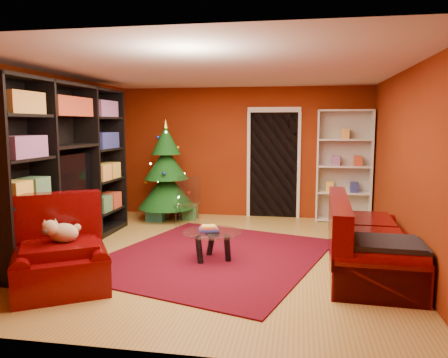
% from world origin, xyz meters
% --- Properties ---
extents(floor, '(5.00, 5.50, 0.05)m').
position_xyz_m(floor, '(0.00, 0.00, -0.03)').
color(floor, olive).
rests_on(floor, ground).
extents(ceiling, '(5.00, 5.50, 0.05)m').
position_xyz_m(ceiling, '(0.00, 0.00, 2.62)').
color(ceiling, silver).
rests_on(ceiling, wall_back).
extents(wall_back, '(5.00, 0.05, 2.60)m').
position_xyz_m(wall_back, '(0.00, 2.77, 1.30)').
color(wall_back, maroon).
rests_on(wall_back, ground).
extents(wall_left, '(0.05, 5.50, 2.60)m').
position_xyz_m(wall_left, '(-2.52, 0.00, 1.30)').
color(wall_left, maroon).
rests_on(wall_left, ground).
extents(wall_right, '(0.05, 5.50, 2.60)m').
position_xyz_m(wall_right, '(2.52, 0.00, 1.30)').
color(wall_right, maroon).
rests_on(wall_right, ground).
extents(doorway, '(1.06, 0.60, 2.16)m').
position_xyz_m(doorway, '(0.60, 2.73, 1.05)').
color(doorway, black).
rests_on(doorway, floor).
extents(rug, '(3.59, 3.90, 0.02)m').
position_xyz_m(rug, '(-0.07, -0.11, 0.01)').
color(rug, '#540716').
rests_on(rug, floor).
extents(media_unit, '(0.54, 3.20, 2.45)m').
position_xyz_m(media_unit, '(-2.27, -0.08, 1.23)').
color(media_unit, black).
rests_on(media_unit, floor).
extents(christmas_tree, '(1.44, 1.44, 1.98)m').
position_xyz_m(christmas_tree, '(-1.44, 2.12, 0.96)').
color(christmas_tree, '#0D4012').
rests_on(christmas_tree, floor).
extents(gift_box_teal, '(0.34, 0.34, 0.33)m').
position_xyz_m(gift_box_teal, '(-1.62, 2.02, 0.17)').
color(gift_box_teal, teal).
rests_on(gift_box_teal, floor).
extents(gift_box_green, '(0.31, 0.31, 0.28)m').
position_xyz_m(gift_box_green, '(-1.00, 2.24, 0.14)').
color(gift_box_green, '#2C723F').
rests_on(gift_box_green, floor).
extents(gift_box_red, '(0.31, 0.31, 0.25)m').
position_xyz_m(gift_box_red, '(-1.19, 2.59, 0.12)').
color(gift_box_red, '#A11D11').
rests_on(gift_box_red, floor).
extents(white_bookshelf, '(1.02, 0.39, 2.19)m').
position_xyz_m(white_bookshelf, '(1.95, 2.57, 1.07)').
color(white_bookshelf, white).
rests_on(white_bookshelf, floor).
extents(armchair, '(1.50, 1.50, 0.85)m').
position_xyz_m(armchair, '(-1.54, -1.59, 0.43)').
color(armchair, '#460305').
rests_on(armchair, rug).
extents(dog, '(0.50, 0.47, 0.28)m').
position_xyz_m(dog, '(-1.52, -1.52, 0.64)').
color(dog, '#CFB791').
rests_on(dog, armchair).
extents(sofa, '(1.10, 2.25, 0.95)m').
position_xyz_m(sofa, '(2.02, -0.37, 0.47)').
color(sofa, '#460305').
rests_on(sofa, rug).
extents(coffee_table, '(1.00, 1.00, 0.50)m').
position_xyz_m(coffee_table, '(-0.04, -0.28, 0.21)').
color(coffee_table, gray).
rests_on(coffee_table, rug).
extents(acrylic_chair, '(0.47, 0.50, 0.83)m').
position_xyz_m(acrylic_chair, '(-0.87, 1.53, 0.42)').
color(acrylic_chair, '#66605B').
rests_on(acrylic_chair, rug).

